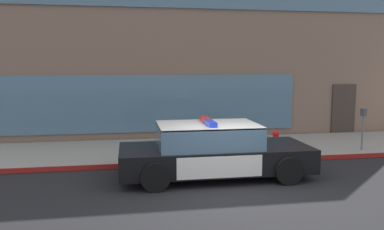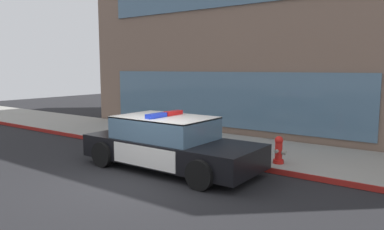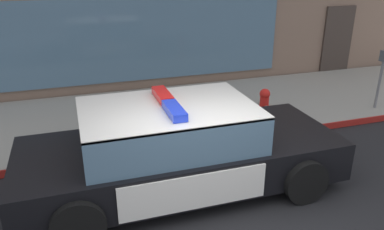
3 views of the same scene
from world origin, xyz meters
The scene contains 7 objects.
ground centered at (0.00, 0.00, 0.00)m, with size 48.00×48.00×0.00m, color black.
sidewalk centered at (0.00, 4.12, 0.07)m, with size 48.00×3.52×0.15m, color gray.
curb_red_paint centered at (0.00, 2.34, 0.08)m, with size 28.80×0.04×0.14m, color maroon.
storefront_building centered at (0.73, 10.32, 3.78)m, with size 18.44×8.87×7.57m.
police_cruiser centered at (-0.18, 1.20, 0.68)m, with size 4.84×2.10×1.49m.
fire_hydrant centered at (2.19, 2.86, 0.50)m, with size 0.34×0.39×0.73m.
parking_meter centered at (5.07, 2.79, 1.08)m, with size 0.12×0.18×1.34m.
Camera 1 is at (-2.30, -8.14, 2.84)m, focal length 35.76 mm.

